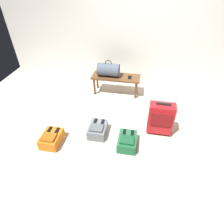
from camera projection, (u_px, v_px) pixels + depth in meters
The scene contains 9 objects.
ground_plane at pixel (133, 129), 3.21m from camera, with size 6.60×6.60×0.00m, color beige.
back_wall at pixel (146, 19), 3.57m from camera, with size 6.00×0.10×2.80m, color silver.
bench at pixel (116, 79), 3.91m from camera, with size 1.00×0.36×0.41m.
duffel_bag_slate at pixel (108, 70), 3.81m from camera, with size 0.44×0.26×0.34m.
cell_phone at pixel (130, 77), 3.82m from camera, with size 0.07×0.14×0.01m.
suitcase_upright_red at pixel (161, 118), 2.96m from camera, with size 0.39×0.22×0.61m.
backpack_green at pixel (127, 141), 2.87m from camera, with size 0.28×0.38×0.21m.
backpack_grey at pixel (98, 130), 3.07m from camera, with size 0.28×0.38×0.21m.
backpack_orange at pixel (52, 139), 2.92m from camera, with size 0.28×0.38×0.21m.
Camera 1 is at (0.07, -2.35, 2.23)m, focal length 29.92 mm.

